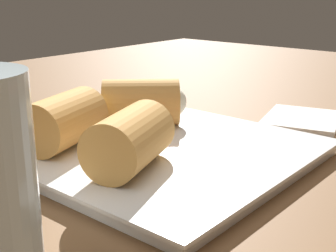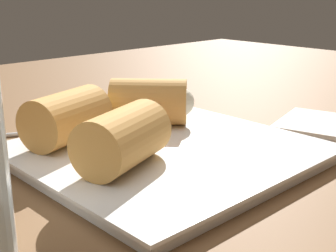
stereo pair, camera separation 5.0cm
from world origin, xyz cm
name	(u,v)px [view 1 (the left image)]	position (x,y,z in cm)	size (l,w,h in cm)	color
table_surface	(176,173)	(0.00, 0.00, 1.00)	(180.00, 140.00, 2.00)	brown
serving_plate	(168,153)	(-0.21, -1.27, 2.76)	(27.12, 25.86, 1.50)	white
roll_front_left	(145,102)	(-4.49, -8.27, 6.16)	(9.83, 9.99, 5.31)	#D19347
roll_front_right	(66,119)	(5.93, -9.49, 6.16)	(10.07, 7.73, 5.31)	#D19347
roll_back_left	(131,138)	(6.03, -0.27, 6.16)	(10.07, 7.93, 5.31)	#D19347
spoon	(43,131)	(3.40, -17.37, 2.69)	(19.01, 10.32, 1.51)	silver
napkin	(302,119)	(-22.37, 3.06, 2.30)	(12.79, 11.65, 0.60)	silver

